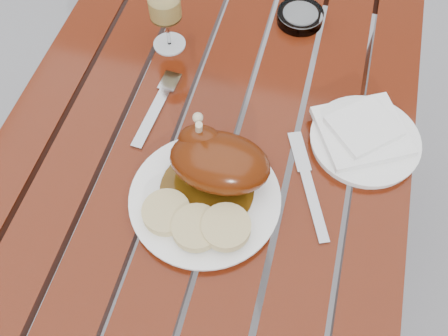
{
  "coord_description": "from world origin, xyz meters",
  "views": [
    {
      "loc": [
        0.18,
        -0.59,
        1.56
      ],
      "look_at": [
        0.06,
        -0.13,
        0.78
      ],
      "focal_mm": 40.0,
      "sensor_mm": 36.0,
      "label": 1
    }
  ],
  "objects_px": {
    "table": "(215,203)",
    "wine_glass": "(166,15)",
    "dinner_plate": "(205,199)",
    "ashtray": "(300,17)",
    "side_plate": "(365,141)"
  },
  "relations": [
    {
      "from": "table",
      "to": "ashtray",
      "type": "xyz_separation_m",
      "value": [
        0.12,
        0.32,
        0.39
      ]
    },
    {
      "from": "dinner_plate",
      "to": "side_plate",
      "type": "distance_m",
      "value": 0.33
    },
    {
      "from": "dinner_plate",
      "to": "ashtray",
      "type": "distance_m",
      "value": 0.51
    },
    {
      "from": "wine_glass",
      "to": "side_plate",
      "type": "bearing_deg",
      "value": -19.55
    },
    {
      "from": "wine_glass",
      "to": "table",
      "type": "bearing_deg",
      "value": -49.88
    },
    {
      "from": "table",
      "to": "ashtray",
      "type": "distance_m",
      "value": 0.52
    },
    {
      "from": "ashtray",
      "to": "table",
      "type": "bearing_deg",
      "value": -111.19
    },
    {
      "from": "side_plate",
      "to": "ashtray",
      "type": "distance_m",
      "value": 0.36
    },
    {
      "from": "dinner_plate",
      "to": "side_plate",
      "type": "relative_size",
      "value": 1.28
    },
    {
      "from": "table",
      "to": "wine_glass",
      "type": "xyz_separation_m",
      "value": [
        -0.14,
        0.17,
        0.46
      ]
    },
    {
      "from": "table",
      "to": "ashtray",
      "type": "bearing_deg",
      "value": 68.81
    },
    {
      "from": "table",
      "to": "wine_glass",
      "type": "relative_size",
      "value": 7.12
    },
    {
      "from": "table",
      "to": "ashtray",
      "type": "height_order",
      "value": "ashtray"
    },
    {
      "from": "dinner_plate",
      "to": "ashtray",
      "type": "height_order",
      "value": "ashtray"
    },
    {
      "from": "table",
      "to": "wine_glass",
      "type": "height_order",
      "value": "wine_glass"
    }
  ]
}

